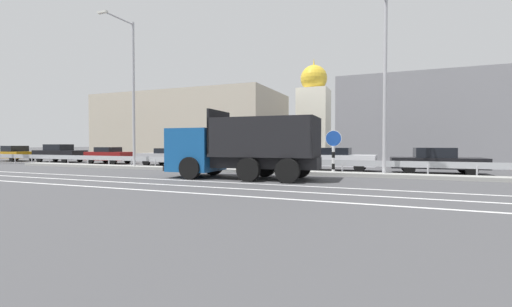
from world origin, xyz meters
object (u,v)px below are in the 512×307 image
object	(u,v)px
dump_truck	(225,152)
parked_car_3	(171,156)
parked_car_0	(14,153)
parked_car_6	(436,161)
street_lamp_1	(131,87)
parked_car_4	(247,157)
parked_car_1	(60,153)
street_lamp_2	(385,77)
parked_car_2	(109,155)
median_road_sign	(333,151)
church_tower	(314,113)
parked_car_5	(336,159)

from	to	relation	value
dump_truck	parked_car_3	xyz separation A→B (m)	(-8.20, 6.78, -0.54)
parked_car_0	parked_car_6	size ratio (longest dim) A/B	0.82
street_lamp_1	parked_car_4	xyz separation A→B (m)	(6.91, 3.49, -4.70)
parked_car_1	parked_car_6	world-z (taller)	parked_car_1
street_lamp_2	parked_car_2	world-z (taller)	street_lamp_2
parked_car_3	parked_car_6	world-z (taller)	parked_car_6
street_lamp_2	parked_car_3	size ratio (longest dim) A/B	1.82
median_road_sign	church_tower	size ratio (longest dim) A/B	0.19
church_tower	median_road_sign	bearing A→B (deg)	-74.78
parked_car_1	parked_car_4	bearing A→B (deg)	85.98
church_tower	parked_car_5	bearing A→B (deg)	-73.55
dump_truck	parked_car_4	xyz separation A→B (m)	(-1.84, 6.79, -0.48)
parked_car_2	parked_car_5	bearing A→B (deg)	86.86
median_road_sign	parked_car_6	size ratio (longest dim) A/B	0.49
parked_car_0	parked_car_4	world-z (taller)	parked_car_4
parked_car_5	parked_car_3	bearing A→B (deg)	-90.50
dump_truck	street_lamp_1	distance (m)	10.27
parked_car_3	parked_car_5	xyz separation A→B (m)	(12.39, -0.17, 0.03)
median_road_sign	parked_car_6	world-z (taller)	median_road_sign
street_lamp_2	parked_car_3	bearing A→B (deg)	167.25
median_road_sign	parked_car_1	size ratio (longest dim) A/B	0.48
parked_car_2	parked_car_4	xyz separation A→B (m)	(12.75, -0.24, 0.04)
parked_car_2	parked_car_4	size ratio (longest dim) A/B	0.94
parked_car_6	church_tower	size ratio (longest dim) A/B	0.40
dump_truck	parked_car_0	distance (m)	27.39
parked_car_5	parked_car_6	world-z (taller)	parked_car_6
parked_car_3	parked_car_2	bearing A→B (deg)	87.43
dump_truck	street_lamp_2	distance (m)	8.65
church_tower	street_lamp_2	bearing A→B (deg)	-69.34
parked_car_1	dump_truck	bearing A→B (deg)	68.08
parked_car_1	parked_car_2	size ratio (longest dim) A/B	1.27
dump_truck	parked_car_1	bearing A→B (deg)	68.04
street_lamp_2	parked_car_6	bearing A→B (deg)	50.83
parked_car_0	church_tower	distance (m)	32.09
street_lamp_2	parked_car_5	bearing A→B (deg)	131.34
street_lamp_2	median_road_sign	bearing A→B (deg)	179.61
parked_car_0	parked_car_3	size ratio (longest dim) A/B	0.82
street_lamp_1	parked_car_1	xyz separation A→B (m)	(-11.97, 3.93, -4.65)
parked_car_5	parked_car_1	bearing A→B (deg)	-91.14
parked_car_1	parked_car_6	xyz separation A→B (m)	(30.43, -0.70, -0.08)
street_lamp_1	parked_car_2	size ratio (longest dim) A/B	2.53
parked_car_0	street_lamp_1	bearing A→B (deg)	-99.40
parked_car_3	parked_car_5	bearing A→B (deg)	-91.08
parked_car_3	parked_car_4	distance (m)	6.35
dump_truck	parked_car_1	xyz separation A→B (m)	(-20.73, 7.23, -0.43)
parked_car_6	church_tower	bearing A→B (deg)	-154.24
dump_truck	parked_car_6	world-z (taller)	dump_truck
parked_car_2	parked_car_0	bearing A→B (deg)	-91.26
dump_truck	parked_car_3	distance (m)	10.65
parked_car_2	median_road_sign	bearing A→B (deg)	77.26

